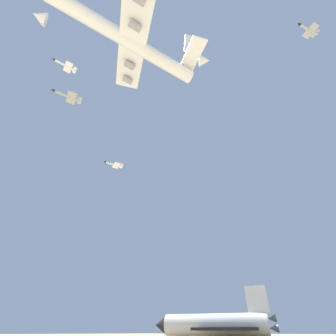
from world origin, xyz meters
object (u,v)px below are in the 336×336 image
chase_jet_trailing (114,165)px  carrier_jet (131,42)px  space_shuttle (213,325)px  chase_jet_lead (68,96)px  chase_jet_left_wing (66,66)px  chase_jet_right_wing (308,30)px

chase_jet_trailing → carrier_jet: bearing=76.8°
space_shuttle → carrier_jet: carrier_jet is taller
space_shuttle → chase_jet_lead: chase_jet_lead is taller
space_shuttle → chase_jet_left_wing: size_ratio=2.48×
space_shuttle → chase_jet_right_wing: size_ratio=2.58×
carrier_jet → chase_jet_right_wing: chase_jet_right_wing is taller
space_shuttle → chase_jet_right_wing: 154.53m
space_shuttle → chase_jet_right_wing: (-68.02, -19.31, 137.40)m
chase_jet_lead → chase_jet_right_wing: chase_jet_right_wing is taller
chase_jet_trailing → chase_jet_lead: bearing=53.2°
carrier_jet → chase_jet_lead: bearing=-49.6°
carrier_jet → chase_jet_left_wing: size_ratio=4.34×
space_shuttle → carrier_jet: bearing=68.6°
space_shuttle → chase_jet_lead: (42.63, 51.22, 96.45)m
chase_jet_lead → chase_jet_left_wing: (15.62, 3.45, 40.35)m
carrier_jet → chase_jet_right_wing: (-68.81, -67.37, 33.81)m
carrier_jet → chase_jet_left_wing: (57.47, 6.61, 33.21)m
chase_jet_lead → chase_jet_right_wing: bearing=144.1°
chase_jet_trailing → chase_jet_left_wing: bearing=39.6°
chase_jet_left_wing → chase_jet_trailing: (18.66, -62.10, -34.30)m
space_shuttle → carrier_jet: 114.20m
chase_jet_left_wing → chase_jet_right_wing: chase_jet_right_wing is taller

